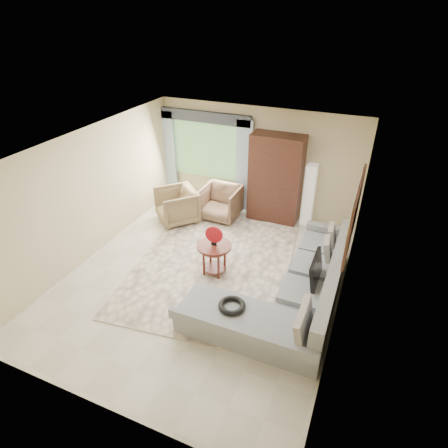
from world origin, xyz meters
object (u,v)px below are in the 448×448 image
at_px(armchair_left, 177,206).
at_px(potted_plant, 175,195).
at_px(armchair_right, 221,203).
at_px(sectional_sofa, 294,295).
at_px(tv_screen, 316,270).
at_px(coffee_table, 214,258).
at_px(floor_lamp, 309,195).
at_px(armoire, 276,179).

relative_size(armchair_left, potted_plant, 1.54).
bearing_deg(armchair_right, sectional_sofa, -44.34).
distance_m(armchair_right, potted_plant, 1.34).
xyz_separation_m(tv_screen, armchair_right, (-2.70, 2.17, -0.31)).
relative_size(coffee_table, floor_lamp, 0.44).
xyz_separation_m(tv_screen, armoire, (-1.50, 2.64, 0.33)).
height_order(sectional_sofa, armchair_left, sectional_sofa).
bearing_deg(sectional_sofa, armchair_left, 150.75).
distance_m(tv_screen, armchair_left, 3.95).
bearing_deg(armoire, sectional_sofa, -66.94).
bearing_deg(coffee_table, floor_lamp, 64.88).
distance_m(coffee_table, armoire, 2.68).
relative_size(armchair_right, armoire, 0.43).
xyz_separation_m(coffee_table, floor_lamp, (1.22, 2.61, 0.40)).
bearing_deg(potted_plant, tv_screen, -29.55).
xyz_separation_m(coffee_table, potted_plant, (-2.10, 2.20, -0.05)).
relative_size(sectional_sofa, armchair_right, 3.87).
distance_m(sectional_sofa, armoire, 3.24).
xyz_separation_m(potted_plant, armoire, (2.53, 0.36, 0.76)).
bearing_deg(armchair_left, armoire, 68.99).
height_order(coffee_table, armchair_left, armchair_left).
bearing_deg(tv_screen, floor_lamp, 104.54).
xyz_separation_m(armchair_left, floor_lamp, (2.90, 1.09, 0.34)).
height_order(sectional_sofa, armchair_right, sectional_sofa).
height_order(tv_screen, armchair_right, tv_screen).
bearing_deg(tv_screen, armoire, 119.61).
xyz_separation_m(sectional_sofa, armchair_left, (-3.33, 1.86, 0.13)).
bearing_deg(potted_plant, armoire, 8.03).
height_order(potted_plant, armoire, armoire).
height_order(armchair_right, armoire, armoire).
height_order(armchair_left, armoire, armoire).
xyz_separation_m(tv_screen, coffee_table, (-1.92, 0.09, -0.37)).
relative_size(potted_plant, armoire, 0.28).
relative_size(armoire, floor_lamp, 1.40).
bearing_deg(armchair_left, armchair_right, 74.53).
xyz_separation_m(coffee_table, armchair_right, (-0.77, 2.08, 0.06)).
height_order(armoire, floor_lamp, armoire).
relative_size(armchair_left, armchair_right, 1.01).
distance_m(sectional_sofa, floor_lamp, 3.03).
bearing_deg(coffee_table, armchair_left, 137.73).
xyz_separation_m(tv_screen, armchair_left, (-3.60, 1.61, -0.31)).
bearing_deg(armchair_right, potted_plant, 175.55).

